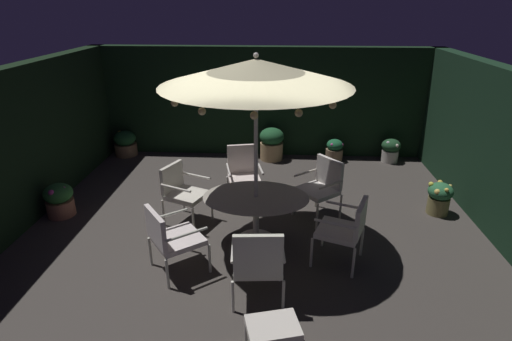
{
  "coord_description": "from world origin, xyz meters",
  "views": [
    {
      "loc": [
        0.35,
        -5.34,
        3.34
      ],
      "look_at": [
        0.05,
        -0.16,
        1.14
      ],
      "focal_mm": 28.27,
      "sensor_mm": 36.0,
      "label": 1
    }
  ],
  "objects_px": {
    "patio_dining_table": "(256,205)",
    "potted_plant_left_far": "(334,150)",
    "ottoman_footrest": "(273,329)",
    "patio_chair_northeast": "(258,261)",
    "potted_plant_right_near": "(59,199)",
    "patio_chair_north": "(170,236)",
    "patio_umbrella": "(256,73)",
    "potted_plant_right_far": "(439,197)",
    "patio_chair_southwest": "(182,189)",
    "potted_plant_back_center": "(391,150)",
    "potted_plant_front_corner": "(125,143)",
    "potted_plant_back_right": "(272,143)",
    "patio_chair_southeast": "(322,184)",
    "patio_chair_east": "(346,227)",
    "patio_chair_south": "(244,172)"
  },
  "relations": [
    {
      "from": "potted_plant_back_right",
      "to": "potted_plant_right_far",
      "type": "bearing_deg",
      "value": -39.74
    },
    {
      "from": "patio_chair_southeast",
      "to": "potted_plant_front_corner",
      "type": "bearing_deg",
      "value": 148.26
    },
    {
      "from": "patio_dining_table",
      "to": "potted_plant_left_far",
      "type": "distance_m",
      "value": 3.74
    },
    {
      "from": "patio_umbrella",
      "to": "potted_plant_front_corner",
      "type": "xyz_separation_m",
      "value": [
        -3.24,
        3.47,
        -2.2
      ]
    },
    {
      "from": "potted_plant_right_near",
      "to": "potted_plant_back_right",
      "type": "bearing_deg",
      "value": 39.0
    },
    {
      "from": "patio_chair_southeast",
      "to": "ottoman_footrest",
      "type": "relative_size",
      "value": 1.66
    },
    {
      "from": "patio_chair_northeast",
      "to": "potted_plant_right_near",
      "type": "distance_m",
      "value": 3.93
    },
    {
      "from": "patio_chair_southeast",
      "to": "potted_plant_right_near",
      "type": "relative_size",
      "value": 1.76
    },
    {
      "from": "patio_umbrella",
      "to": "patio_chair_north",
      "type": "bearing_deg",
      "value": -142.79
    },
    {
      "from": "ottoman_footrest",
      "to": "potted_plant_front_corner",
      "type": "xyz_separation_m",
      "value": [
        -3.53,
        5.58,
        -0.05
      ]
    },
    {
      "from": "patio_chair_east",
      "to": "patio_chair_southwest",
      "type": "xyz_separation_m",
      "value": [
        -2.45,
        1.01,
        0.01
      ]
    },
    {
      "from": "patio_chair_southeast",
      "to": "potted_plant_right_far",
      "type": "bearing_deg",
      "value": 5.64
    },
    {
      "from": "patio_chair_southeast",
      "to": "potted_plant_left_far",
      "type": "xyz_separation_m",
      "value": [
        0.53,
        2.55,
        -0.34
      ]
    },
    {
      "from": "patio_dining_table",
      "to": "potted_plant_back_center",
      "type": "height_order",
      "value": "patio_dining_table"
    },
    {
      "from": "potted_plant_back_right",
      "to": "patio_chair_southeast",
      "type": "bearing_deg",
      "value": -71.22
    },
    {
      "from": "patio_chair_east",
      "to": "potted_plant_right_far",
      "type": "bearing_deg",
      "value": 40.14
    },
    {
      "from": "patio_dining_table",
      "to": "ottoman_footrest",
      "type": "relative_size",
      "value": 2.57
    },
    {
      "from": "potted_plant_right_near",
      "to": "patio_umbrella",
      "type": "bearing_deg",
      "value": -10.27
    },
    {
      "from": "patio_chair_north",
      "to": "patio_chair_east",
      "type": "distance_m",
      "value": 2.31
    },
    {
      "from": "patio_chair_northeast",
      "to": "potted_plant_left_far",
      "type": "relative_size",
      "value": 2.04
    },
    {
      "from": "patio_umbrella",
      "to": "patio_chair_north",
      "type": "relative_size",
      "value": 2.92
    },
    {
      "from": "potted_plant_front_corner",
      "to": "potted_plant_right_far",
      "type": "bearing_deg",
      "value": -21.34
    },
    {
      "from": "patio_dining_table",
      "to": "potted_plant_back_center",
      "type": "distance_m",
      "value": 4.43
    },
    {
      "from": "potted_plant_left_far",
      "to": "potted_plant_right_far",
      "type": "bearing_deg",
      "value": -58.2
    },
    {
      "from": "patio_chair_southwest",
      "to": "potted_plant_back_center",
      "type": "relative_size",
      "value": 1.83
    },
    {
      "from": "patio_chair_northeast",
      "to": "potted_plant_right_far",
      "type": "height_order",
      "value": "patio_chair_northeast"
    },
    {
      "from": "potted_plant_left_far",
      "to": "potted_plant_back_center",
      "type": "distance_m",
      "value": 1.24
    },
    {
      "from": "potted_plant_left_far",
      "to": "potted_plant_right_near",
      "type": "relative_size",
      "value": 0.89
    },
    {
      "from": "patio_chair_north",
      "to": "potted_plant_left_far",
      "type": "height_order",
      "value": "patio_chair_north"
    },
    {
      "from": "patio_umbrella",
      "to": "potted_plant_left_far",
      "type": "distance_m",
      "value": 4.35
    },
    {
      "from": "patio_chair_northeast",
      "to": "ottoman_footrest",
      "type": "xyz_separation_m",
      "value": [
        0.19,
        -0.77,
        -0.24
      ]
    },
    {
      "from": "ottoman_footrest",
      "to": "potted_plant_right_near",
      "type": "xyz_separation_m",
      "value": [
        -3.6,
        2.71,
        -0.05
      ]
    },
    {
      "from": "patio_chair_north",
      "to": "patio_chair_northeast",
      "type": "distance_m",
      "value": 1.27
    },
    {
      "from": "patio_dining_table",
      "to": "potted_plant_back_right",
      "type": "xyz_separation_m",
      "value": [
        0.16,
        3.41,
        -0.22
      ]
    },
    {
      "from": "patio_chair_north",
      "to": "potted_plant_front_corner",
      "type": "xyz_separation_m",
      "value": [
        -2.18,
        4.27,
        -0.26
      ]
    },
    {
      "from": "patio_chair_south",
      "to": "potted_plant_left_far",
      "type": "xyz_separation_m",
      "value": [
        1.85,
        2.07,
        -0.31
      ]
    },
    {
      "from": "potted_plant_right_near",
      "to": "patio_dining_table",
      "type": "bearing_deg",
      "value": -10.27
    },
    {
      "from": "patio_chair_south",
      "to": "patio_chair_north",
      "type": "bearing_deg",
      "value": -109.96
    },
    {
      "from": "patio_dining_table",
      "to": "patio_chair_southwest",
      "type": "distance_m",
      "value": 1.32
    },
    {
      "from": "potted_plant_right_far",
      "to": "potted_plant_back_right",
      "type": "relative_size",
      "value": 0.76
    },
    {
      "from": "patio_dining_table",
      "to": "patio_chair_north",
      "type": "height_order",
      "value": "patio_chair_north"
    },
    {
      "from": "patio_chair_north",
      "to": "patio_chair_southeast",
      "type": "distance_m",
      "value": 2.65
    },
    {
      "from": "patio_chair_north",
      "to": "patio_chair_south",
      "type": "xyz_separation_m",
      "value": [
        0.77,
        2.11,
        0.01
      ]
    },
    {
      "from": "potted_plant_left_far",
      "to": "potted_plant_back_right",
      "type": "height_order",
      "value": "potted_plant_back_right"
    },
    {
      "from": "patio_umbrella",
      "to": "patio_chair_north",
      "type": "height_order",
      "value": "patio_umbrella"
    },
    {
      "from": "potted_plant_right_far",
      "to": "potted_plant_front_corner",
      "type": "height_order",
      "value": "potted_plant_front_corner"
    },
    {
      "from": "patio_chair_southwest",
      "to": "potted_plant_front_corner",
      "type": "relative_size",
      "value": 1.65
    },
    {
      "from": "patio_chair_southwest",
      "to": "potted_plant_right_near",
      "type": "distance_m",
      "value": 2.12
    },
    {
      "from": "patio_chair_northeast",
      "to": "patio_chair_southwest",
      "type": "bearing_deg",
      "value": 125.28
    },
    {
      "from": "ottoman_footrest",
      "to": "potted_plant_back_center",
      "type": "distance_m",
      "value": 6.06
    }
  ]
}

